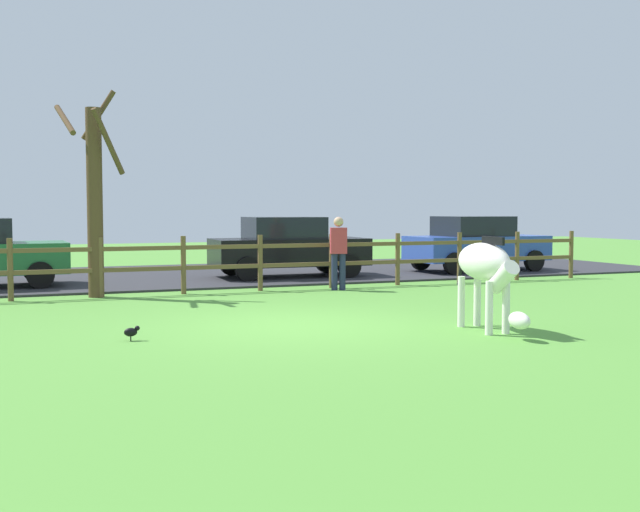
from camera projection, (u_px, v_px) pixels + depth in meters
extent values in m
plane|color=#549338|center=(296.00, 325.00, 11.78)|extent=(60.00, 60.00, 0.00)
cube|color=#2D2D33|center=(179.00, 275.00, 20.40)|extent=(28.00, 7.40, 0.05)
cylinder|color=brown|center=(10.00, 270.00, 14.84)|extent=(0.11, 0.11, 1.24)
cylinder|color=brown|center=(100.00, 267.00, 15.47)|extent=(0.11, 0.11, 1.24)
cylinder|color=brown|center=(183.00, 265.00, 16.10)|extent=(0.11, 0.11, 1.24)
cylinder|color=brown|center=(260.00, 263.00, 16.73)|extent=(0.11, 0.11, 1.24)
cylinder|color=brown|center=(331.00, 261.00, 17.36)|extent=(0.11, 0.11, 1.24)
cylinder|color=brown|center=(398.00, 259.00, 18.00)|extent=(0.11, 0.11, 1.24)
cylinder|color=brown|center=(459.00, 258.00, 18.63)|extent=(0.11, 0.11, 1.24)
cylinder|color=brown|center=(517.00, 256.00, 19.26)|extent=(0.11, 0.11, 1.24)
cylinder|color=brown|center=(571.00, 254.00, 19.89)|extent=(0.11, 0.11, 1.24)
cube|color=brown|center=(183.00, 268.00, 16.11)|extent=(20.52, 0.06, 0.09)
cube|color=brown|center=(183.00, 248.00, 16.08)|extent=(20.52, 0.06, 0.09)
cylinder|color=#513A23|center=(95.00, 203.00, 15.46)|extent=(0.32, 0.32, 3.87)
cylinder|color=#513A23|center=(108.00, 142.00, 15.20)|extent=(0.74, 0.66, 1.30)
cylinder|color=#513A23|center=(65.00, 120.00, 15.04)|extent=(0.35, 1.19, 0.72)
cylinder|color=#513A23|center=(98.00, 115.00, 15.67)|extent=(0.73, 0.40, 1.05)
ellipsoid|color=white|center=(484.00, 261.00, 11.24)|extent=(0.54, 1.26, 0.56)
cylinder|color=white|center=(506.00, 307.00, 10.94)|extent=(0.11, 0.11, 0.78)
cylinder|color=white|center=(489.00, 308.00, 10.85)|extent=(0.11, 0.11, 0.78)
cylinder|color=white|center=(477.00, 301.00, 11.70)|extent=(0.11, 0.11, 0.78)
cylinder|color=white|center=(461.00, 302.00, 11.61)|extent=(0.11, 0.11, 0.78)
cylinder|color=white|center=(503.00, 277.00, 10.75)|extent=(0.27, 0.60, 0.51)
ellipsoid|color=white|center=(519.00, 320.00, 10.39)|extent=(0.22, 0.45, 0.24)
cube|color=black|center=(493.00, 241.00, 10.98)|extent=(0.07, 0.56, 0.12)
cylinder|color=black|center=(461.00, 268.00, 11.88)|extent=(0.06, 0.19, 0.54)
cylinder|color=black|center=(131.00, 338.00, 10.41)|extent=(0.01, 0.01, 0.06)
cylinder|color=black|center=(131.00, 339.00, 10.37)|extent=(0.01, 0.01, 0.06)
ellipsoid|color=black|center=(131.00, 332.00, 10.38)|extent=(0.18, 0.10, 0.12)
sphere|color=black|center=(137.00, 328.00, 10.41)|extent=(0.07, 0.07, 0.07)
cube|color=#2D4CAD|center=(477.00, 248.00, 21.64)|extent=(4.06, 1.85, 0.70)
cube|color=black|center=(473.00, 226.00, 21.54)|extent=(1.96, 1.64, 0.56)
cylinder|color=black|center=(497.00, 257.00, 22.98)|extent=(0.61, 0.20, 0.60)
cylinder|color=black|center=(534.00, 261.00, 21.43)|extent=(0.61, 0.20, 0.60)
cylinder|color=black|center=(421.00, 260.00, 21.89)|extent=(0.61, 0.20, 0.60)
cylinder|color=black|center=(454.00, 264.00, 20.34)|extent=(0.61, 0.20, 0.60)
cube|color=black|center=(289.00, 252.00, 19.73)|extent=(4.04, 1.80, 0.70)
cube|color=black|center=(284.00, 228.00, 19.64)|extent=(1.94, 1.61, 0.56)
cylinder|color=black|center=(326.00, 262.00, 21.02)|extent=(0.60, 0.20, 0.60)
cylinder|color=black|center=(349.00, 266.00, 19.42)|extent=(0.60, 0.20, 0.60)
cylinder|color=black|center=(231.00, 264.00, 20.08)|extent=(0.60, 0.20, 0.60)
cylinder|color=black|center=(247.00, 269.00, 18.49)|extent=(0.60, 0.20, 0.60)
cylinder|color=black|center=(35.00, 270.00, 18.31)|extent=(0.61, 0.21, 0.60)
cylinder|color=black|center=(40.00, 275.00, 16.76)|extent=(0.61, 0.21, 0.60)
cylinder|color=#232847|center=(334.00, 272.00, 16.88)|extent=(0.14, 0.14, 0.82)
cylinder|color=#232847|center=(342.00, 272.00, 16.90)|extent=(0.14, 0.14, 0.82)
cube|color=#B7333D|center=(338.00, 241.00, 16.85)|extent=(0.41, 0.31, 0.58)
sphere|color=tan|center=(339.00, 222.00, 16.82)|extent=(0.22, 0.22, 0.22)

